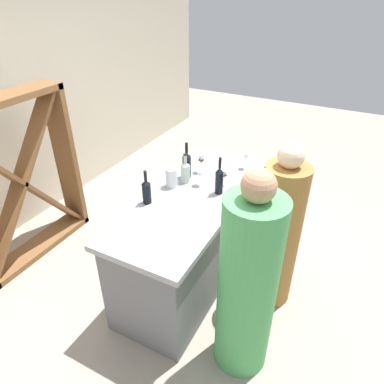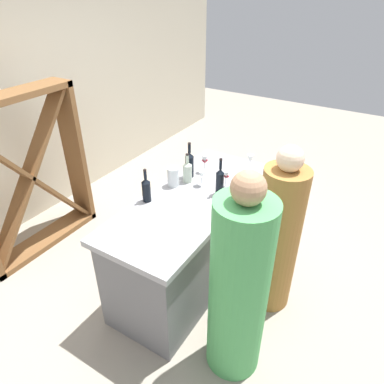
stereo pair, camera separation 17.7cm
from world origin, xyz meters
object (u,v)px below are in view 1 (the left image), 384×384
at_px(wine_glass_near_left, 246,158).
at_px(wine_glass_near_right, 200,174).
at_px(wine_glass_far_left, 201,160).
at_px(person_left_guest, 278,234).
at_px(wine_rack, 20,182).
at_px(wine_bottle_leftmost_near_black, 147,191).
at_px(person_center_guest, 247,286).
at_px(wine_bottle_second_right_near_black, 187,164).
at_px(wine_bottle_second_left_near_black, 219,180).
at_px(wine_bottle_center_clear_pale, 185,171).
at_px(wine_glass_near_center, 224,174).
at_px(water_pitcher, 171,177).

relative_size(wine_glass_near_left, wine_glass_near_right, 1.09).
relative_size(wine_glass_far_left, person_left_guest, 0.12).
bearing_deg(wine_glass_near_right, wine_rack, 111.10).
bearing_deg(wine_glass_near_right, wine_bottle_leftmost_near_black, 151.05).
bearing_deg(person_center_guest, wine_bottle_second_right_near_black, -44.75).
xyz_separation_m(wine_glass_near_left, wine_glass_far_left, (-0.26, 0.35, 0.01)).
bearing_deg(wine_bottle_second_left_near_black, wine_glass_near_right, 75.89).
bearing_deg(wine_rack, wine_bottle_leftmost_near_black, -83.24).
bearing_deg(wine_bottle_center_clear_pale, wine_bottle_second_right_near_black, 20.77).
bearing_deg(wine_glass_far_left, wine_bottle_leftmost_near_black, 167.69).
bearing_deg(wine_glass_near_center, person_left_guest, -107.92).
bearing_deg(wine_bottle_second_left_near_black, wine_glass_near_center, 5.51).
bearing_deg(wine_glass_near_right, wine_bottle_second_right_near_black, 66.02).
relative_size(wine_bottle_second_left_near_black, water_pitcher, 1.93).
xyz_separation_m(wine_bottle_second_left_near_black, wine_glass_far_left, (0.29, 0.31, -0.01)).
height_order(wine_bottle_second_right_near_black, wine_glass_far_left, wine_bottle_second_right_near_black).
distance_m(wine_bottle_center_clear_pale, wine_glass_near_left, 0.64).
distance_m(wine_rack, water_pitcher, 1.50).
distance_m(wine_bottle_leftmost_near_black, wine_bottle_second_right_near_black, 0.55).
xyz_separation_m(wine_bottle_leftmost_near_black, wine_glass_near_right, (0.46, -0.26, -0.01)).
height_order(wine_rack, wine_bottle_second_left_near_black, wine_rack).
bearing_deg(wine_bottle_second_left_near_black, wine_glass_near_left, -4.33).
height_order(wine_bottle_second_left_near_black, wine_bottle_second_right_near_black, wine_bottle_second_right_near_black).
xyz_separation_m(wine_rack, wine_glass_far_left, (0.86, -1.51, 0.21)).
relative_size(wine_rack, person_left_guest, 1.09).
xyz_separation_m(wine_glass_near_center, person_center_guest, (-0.89, -0.56, -0.27)).
distance_m(wine_glass_near_right, person_left_guest, 0.84).
distance_m(wine_bottle_second_right_near_black, person_center_guest, 1.31).
bearing_deg(wine_rack, water_pitcher, -70.94).
bearing_deg(person_left_guest, water_pitcher, -17.94).
distance_m(wine_bottle_second_left_near_black, wine_glass_near_right, 0.21).
distance_m(wine_glass_near_right, water_pitcher, 0.25).
bearing_deg(person_center_guest, wine_glass_near_right, -48.12).
height_order(wine_bottle_second_left_near_black, wine_bottle_center_clear_pale, wine_bottle_second_left_near_black).
bearing_deg(wine_bottle_second_right_near_black, wine_glass_far_left, -25.36).
xyz_separation_m(wine_bottle_center_clear_pale, wine_glass_far_left, (0.25, -0.04, 0.02)).
xyz_separation_m(wine_bottle_leftmost_near_black, wine_glass_near_left, (0.96, -0.50, -0.00)).
distance_m(wine_bottle_center_clear_pale, person_left_guest, 0.97).
bearing_deg(wine_rack, person_center_guest, -94.19).
relative_size(wine_glass_far_left, person_center_guest, 0.11).
distance_m(wine_bottle_second_left_near_black, wine_bottle_second_right_near_black, 0.40).
bearing_deg(wine_bottle_second_right_near_black, wine_bottle_center_clear_pale, -159.23).
bearing_deg(person_center_guest, wine_glass_far_left, -51.73).
distance_m(wine_rack, wine_bottle_leftmost_near_black, 1.38).
bearing_deg(wine_glass_far_left, wine_bottle_second_right_near_black, 154.64).
bearing_deg(wine_rack, wine_bottle_second_left_near_black, -72.56).
xyz_separation_m(wine_glass_near_left, wine_glass_near_center, (-0.40, 0.06, -0.01)).
bearing_deg(wine_bottle_center_clear_pale, wine_glass_far_left, -8.97).
bearing_deg(wine_bottle_second_right_near_black, wine_glass_near_left, -45.65).
bearing_deg(wine_glass_near_left, wine_bottle_second_right_near_black, 134.35).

